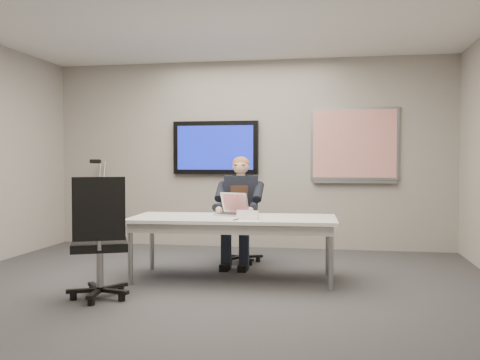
% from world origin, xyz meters
% --- Properties ---
extents(floor, '(6.00, 6.00, 0.02)m').
position_xyz_m(floor, '(0.00, 0.00, 0.00)').
color(floor, '#353537').
rests_on(floor, ground).
extents(ceiling, '(6.00, 6.00, 0.02)m').
position_xyz_m(ceiling, '(0.00, 0.00, 2.80)').
color(ceiling, white).
rests_on(ceiling, wall_back).
extents(wall_back, '(6.00, 0.02, 2.80)m').
position_xyz_m(wall_back, '(0.00, 3.00, 1.40)').
color(wall_back, '#9E988F').
rests_on(wall_back, ground).
extents(wall_front, '(6.00, 0.02, 2.80)m').
position_xyz_m(wall_front, '(0.00, -3.00, 1.40)').
color(wall_front, '#9E988F').
rests_on(wall_front, ground).
extents(conference_table, '(2.27, 1.03, 0.69)m').
position_xyz_m(conference_table, '(0.18, 0.79, 0.61)').
color(conference_table, white).
rests_on(conference_table, ground).
extents(tv_display, '(1.30, 0.09, 0.80)m').
position_xyz_m(tv_display, '(-0.50, 2.95, 1.50)').
color(tv_display, black).
rests_on(tv_display, wall_back).
extents(whiteboard, '(1.25, 0.08, 1.10)m').
position_xyz_m(whiteboard, '(1.55, 2.97, 1.53)').
color(whiteboard, gray).
rests_on(whiteboard, wall_back).
extents(office_chair_far, '(0.63, 0.63, 1.03)m').
position_xyz_m(office_chair_far, '(0.09, 1.81, 0.32)').
color(office_chair_far, black).
rests_on(office_chair_far, ground).
extents(office_chair_near, '(0.73, 0.73, 1.15)m').
position_xyz_m(office_chair_near, '(-0.88, -0.28, 0.36)').
color(office_chair_near, black).
rests_on(office_chair_near, ground).
extents(seated_person, '(0.44, 0.76, 1.36)m').
position_xyz_m(seated_person, '(0.10, 1.56, 0.55)').
color(seated_person, '#1E2432').
rests_on(seated_person, office_chair_far).
extents(crutch, '(0.42, 0.64, 1.40)m').
position_xyz_m(crutch, '(-2.30, 2.79, 0.68)').
color(crutch, '#9EA1A5').
rests_on(crutch, ground).
extents(laptop, '(0.42, 0.45, 0.25)m').
position_xyz_m(laptop, '(0.14, 1.01, 0.75)').
color(laptop, silver).
rests_on(laptop, conference_table).
extents(name_tent, '(0.25, 0.13, 0.10)m').
position_xyz_m(name_tent, '(0.37, 0.58, 0.73)').
color(name_tent, white).
rests_on(name_tent, conference_table).
extents(pen, '(0.04, 0.12, 0.01)m').
position_xyz_m(pen, '(0.27, 0.50, 0.69)').
color(pen, black).
rests_on(pen, conference_table).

